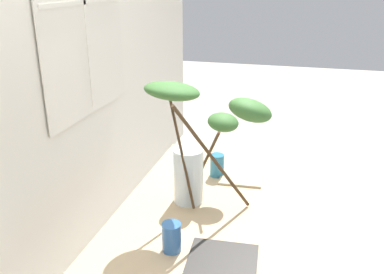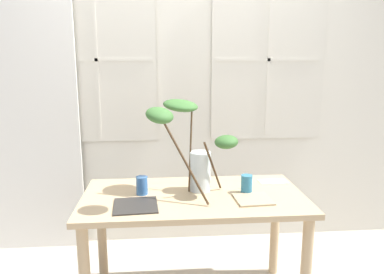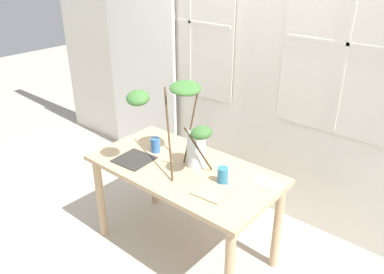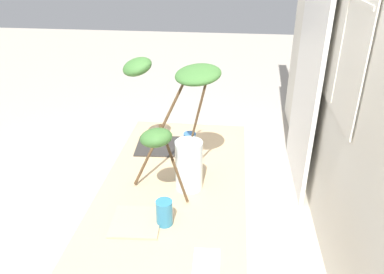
# 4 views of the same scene
# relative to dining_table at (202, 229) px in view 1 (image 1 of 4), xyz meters

# --- Properties ---
(dining_table) EXTENTS (1.35, 0.71, 0.73)m
(dining_table) POSITION_rel_dining_table_xyz_m (0.00, 0.00, 0.00)
(dining_table) COLOR tan
(dining_table) RESTS_ON ground
(vase_with_branches) EXTENTS (0.60, 0.56, 0.59)m
(vase_with_branches) POSITION_rel_dining_table_xyz_m (-0.00, 0.03, 0.41)
(vase_with_branches) COLOR silver
(vase_with_branches) RESTS_ON dining_table
(drinking_glass_blue_left) EXTENTS (0.07, 0.07, 0.11)m
(drinking_glass_blue_left) POSITION_rel_dining_table_xyz_m (-0.31, 0.04, 0.16)
(drinking_glass_blue_left) COLOR #386BAD
(drinking_glass_blue_left) RESTS_ON dining_table
(drinking_glass_blue_right) EXTENTS (0.07, 0.07, 0.11)m
(drinking_glass_blue_right) POSITION_rel_dining_table_xyz_m (0.33, 0.01, 0.17)
(drinking_glass_blue_right) COLOR teal
(drinking_glass_blue_right) RESTS_ON dining_table
(plate_square_left) EXTENTS (0.26, 0.26, 0.01)m
(plate_square_left) POSITION_rel_dining_table_xyz_m (-0.34, -0.15, 0.11)
(plate_square_left) COLOR #2D2B28
(plate_square_left) RESTS_ON dining_table
(plate_square_right) EXTENTS (0.22, 0.22, 0.01)m
(plate_square_right) POSITION_rel_dining_table_xyz_m (0.34, -0.11, 0.11)
(plate_square_right) COLOR tan
(plate_square_right) RESTS_ON dining_table
(napkin_folded) EXTENTS (0.19, 0.11, 0.00)m
(napkin_folded) POSITION_rel_dining_table_xyz_m (0.56, 0.20, 0.11)
(napkin_folded) COLOR silver
(napkin_folded) RESTS_ON dining_table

